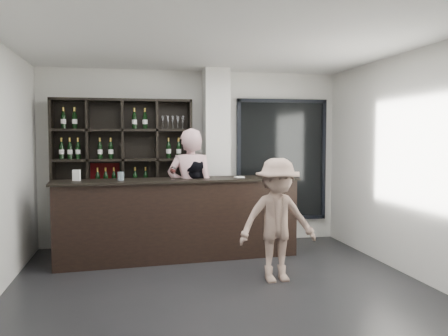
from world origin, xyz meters
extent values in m
cube|color=black|center=(0.00, 0.00, -0.01)|extent=(5.00, 5.50, 0.01)
cube|color=silver|center=(0.35, 2.47, 1.45)|extent=(0.40, 0.40, 2.90)
cube|color=black|center=(1.55, 2.69, 1.40)|extent=(1.60, 0.08, 2.10)
cube|color=black|center=(1.55, 2.69, 1.40)|extent=(1.48, 0.02, 1.98)
cube|color=black|center=(-0.35, 1.74, 0.57)|extent=(3.50, 0.66, 1.15)
cube|color=black|center=(-0.35, 1.74, 1.17)|extent=(3.58, 0.74, 0.03)
imported|color=#CB9B9F|center=(-0.15, 1.85, 0.96)|extent=(0.79, 0.61, 1.92)
imported|color=black|center=(-0.10, 1.85, 0.74)|extent=(0.88, 0.79, 1.48)
imported|color=gray|center=(0.75, 0.40, 0.77)|extent=(1.02, 0.63, 1.54)
cylinder|color=#ADC8D6|center=(-1.17, 1.67, 1.24)|extent=(0.11, 0.11, 0.12)
cube|color=white|center=(0.58, 1.77, 1.19)|extent=(0.14, 0.14, 0.02)
cube|color=white|center=(-1.78, 1.72, 1.26)|extent=(0.11, 0.08, 0.15)
camera|label=1|loc=(-1.03, -5.18, 1.80)|focal=38.00mm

